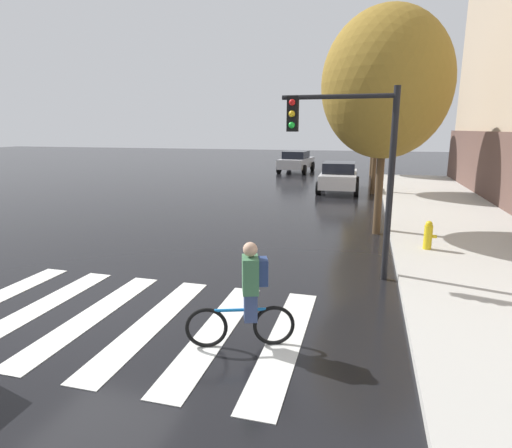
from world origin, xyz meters
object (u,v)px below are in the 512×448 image
at_px(cyclist, 248,296).
at_px(traffic_light_near, 353,151).
at_px(street_tree_near, 386,84).
at_px(street_tree_far, 375,110).
at_px(fire_hydrant, 428,235).
at_px(street_tree_mid, 378,94).
at_px(sedan_mid, 339,176).
at_px(sedan_far, 296,161).

height_order(cyclist, traffic_light_near, traffic_light_near).
bearing_deg(traffic_light_near, street_tree_near, 80.47).
distance_m(cyclist, street_tree_far, 25.90).
distance_m(fire_hydrant, street_tree_far, 20.07).
bearing_deg(street_tree_far, street_tree_mid, -89.72).
xyz_separation_m(sedan_mid, street_tree_mid, (1.78, -0.44, 4.18)).
relative_size(sedan_mid, cyclist, 2.72).
bearing_deg(street_tree_far, sedan_mid, -101.64).
bearing_deg(fire_hydrant, cyclist, -119.34).
xyz_separation_m(sedan_mid, cyclist, (-0.19, -17.12, 0.03)).
height_order(sedan_far, fire_hydrant, sedan_far).
height_order(sedan_mid, street_tree_mid, street_tree_mid).
distance_m(street_tree_near, street_tree_mid, 8.75).
bearing_deg(street_tree_near, sedan_mid, 101.41).
bearing_deg(cyclist, sedan_far, 97.99).
distance_m(sedan_mid, street_tree_near, 10.11).
bearing_deg(sedan_far, cyclist, -82.01).
xyz_separation_m(sedan_mid, street_tree_near, (1.85, -9.18, 3.82)).
bearing_deg(fire_hydrant, sedan_mid, 105.74).
bearing_deg(cyclist, fire_hydrant, 60.66).
bearing_deg(fire_hydrant, street_tree_mid, 97.26).
height_order(cyclist, fire_hydrant, cyclist).
xyz_separation_m(cyclist, street_tree_far, (1.93, 25.55, 3.77)).
bearing_deg(street_tree_mid, fire_hydrant, -82.74).
relative_size(sedan_mid, street_tree_mid, 0.62).
distance_m(sedan_far, cyclist, 27.00).
distance_m(traffic_light_near, street_tree_mid, 13.24).
bearing_deg(fire_hydrant, traffic_light_near, -130.98).
height_order(sedan_mid, sedan_far, sedan_far).
relative_size(sedan_far, fire_hydrant, 6.18).
bearing_deg(cyclist, traffic_light_near, 69.93).
bearing_deg(traffic_light_near, fire_hydrant, 49.02).
bearing_deg(traffic_light_near, sedan_far, 102.38).
xyz_separation_m(traffic_light_near, fire_hydrant, (2.02, 2.32, -2.33)).
bearing_deg(traffic_light_near, sedan_mid, 94.78).
height_order(traffic_light_near, street_tree_far, street_tree_far).
distance_m(sedan_mid, sedan_far, 10.40).
height_order(sedan_mid, street_tree_near, street_tree_near).
height_order(fire_hydrant, street_tree_near, street_tree_near).
height_order(sedan_mid, fire_hydrant, sedan_mid).
xyz_separation_m(sedan_mid, street_tree_far, (1.74, 8.43, 3.80)).
relative_size(cyclist, street_tree_mid, 0.23).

